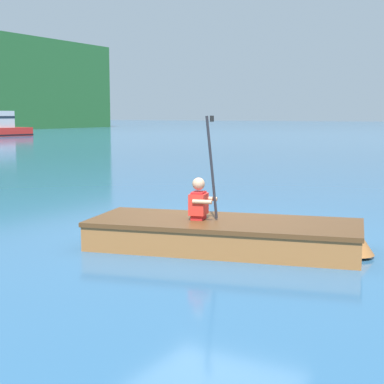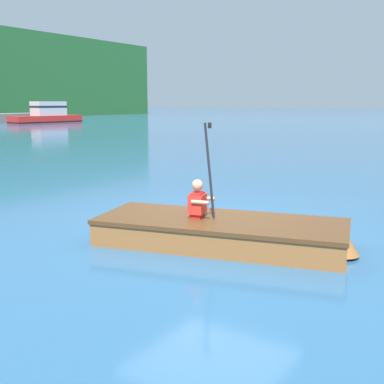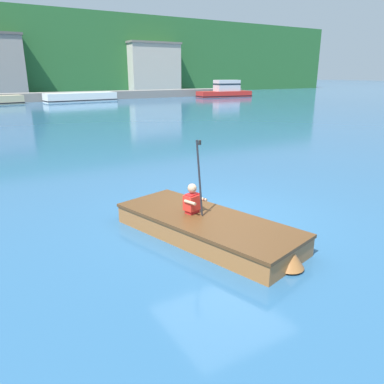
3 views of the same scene
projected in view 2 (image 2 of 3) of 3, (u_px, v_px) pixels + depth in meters
name	position (u px, v px, depth m)	size (l,w,h in m)	color
ground_plane	(213.00, 226.00, 8.10)	(300.00, 300.00, 0.00)	#28567F
moored_boat_dock_center_near	(47.00, 115.00, 47.57)	(7.36, 3.02, 2.10)	red
rowboat_foreground	(224.00, 231.00, 6.99)	(2.25, 3.84, 0.39)	#935B2D
person_paddler	(198.00, 200.00, 7.03)	(0.41, 0.40, 1.39)	red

